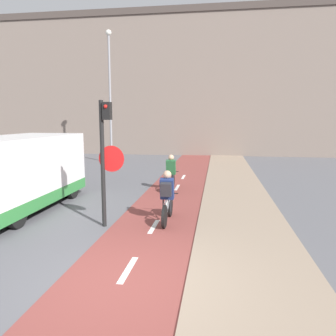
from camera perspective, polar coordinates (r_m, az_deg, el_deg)
The scene contains 9 objects.
ground_plane at distance 6.00m, azimuth -8.32°, elevation -19.34°, with size 120.00×120.00×0.00m, color #5B5B60.
bike_lane at distance 6.00m, azimuth -8.30°, elevation -19.24°, with size 2.22×60.00×0.02m.
sidewalk_strip at distance 5.81m, azimuth 15.58°, elevation -20.25°, with size 2.40×60.00×0.05m.
building_row_background at distance 28.02m, azimuth 5.46°, elevation 14.11°, with size 60.00×5.20×11.08m.
traffic_light_pole at distance 8.48m, azimuth -10.85°, elevation 3.10°, with size 0.67×0.25×3.26m.
street_lamp_far at distance 21.35m, azimuth -10.10°, elevation 14.02°, with size 0.36×0.36×8.20m.
cyclist_near at distance 8.85m, azimuth -0.16°, elevation -5.20°, with size 0.46×1.66×1.44m.
cyclist_far at distance 12.80m, azimuth 0.54°, elevation -1.11°, with size 0.46×1.64×1.43m.
van at distance 11.07m, azimuth -24.58°, elevation -0.95°, with size 2.14×5.09×2.28m.
Camera 1 is at (1.59, -5.06, 2.79)m, focal length 35.00 mm.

